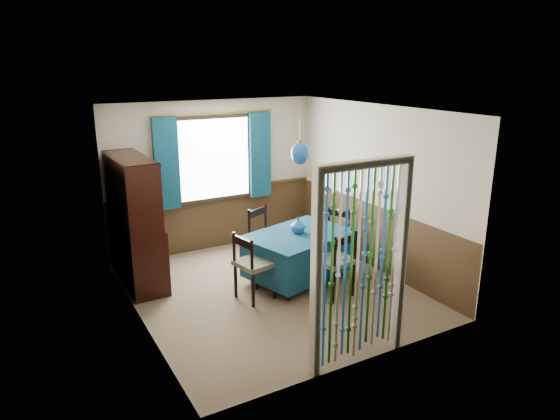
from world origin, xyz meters
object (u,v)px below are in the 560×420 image
dining_table (299,253)px  chair_far (266,236)px  vase_sideboard (132,209)px  chair_near (336,262)px  chair_left (253,264)px  pendant_lamp (300,153)px  sideboard (136,241)px  vase_table (298,226)px  bowl_shelf (141,200)px  chair_right (334,235)px

dining_table → chair_far: (-0.20, 0.65, 0.09)m
dining_table → vase_sideboard: vase_sideboard is taller
chair_near → chair_left: (-1.02, 0.47, -0.00)m
chair_left → pendant_lamp: (0.86, 0.23, 1.39)m
chair_left → vase_sideboard: (-1.15, 1.66, 0.51)m
chair_near → sideboard: (-2.22, 1.78, 0.13)m
chair_left → pendant_lamp: 1.65m
dining_table → chair_near: size_ratio=1.82×
chair_near → vase_table: (-0.16, 0.73, 0.32)m
chair_near → vase_table: size_ratio=4.49×
chair_near → bowl_shelf: size_ratio=4.76×
vase_sideboard → chair_near: bearing=-44.6°
chair_left → dining_table: bearing=93.2°
chair_left → vase_table: 0.95m
pendant_lamp → dining_table: bearing=90.0°
pendant_lamp → vase_sideboard: (-2.01, 1.43, -0.87)m
chair_far → dining_table: bearing=84.0°
chair_left → chair_right: chair_left is taller
sideboard → vase_sideboard: bearing=79.8°
chair_near → vase_table: bearing=92.5°
chair_far → sideboard: 1.92m
chair_far → vase_table: size_ratio=4.53×
chair_far → bowl_shelf: 1.98m
vase_table → bowl_shelf: (-2.00, 0.80, 0.46)m
chair_left → chair_right: bearing=95.5°
chair_far → pendant_lamp: 1.54m
sideboard → bowl_shelf: size_ratio=9.32×
chair_right → vase_sideboard: size_ratio=4.90×
chair_left → bowl_shelf: size_ratio=4.72×
vase_table → chair_left: bearing=-163.1°
dining_table → bowl_shelf: bowl_shelf is taller
chair_far → vase_table: bearing=84.5°
vase_sideboard → bowl_shelf: bearing=-90.0°
bowl_shelf → vase_sideboard: size_ratio=1.14×
chair_right → vase_table: bearing=76.9°
pendant_lamp → vase_table: (-0.00, 0.03, -1.06)m
sideboard → pendant_lamp: 2.64m
chair_left → sideboard: 1.78m
chair_near → chair_far: bearing=95.1°
dining_table → chair_far: bearing=91.9°
pendant_lamp → vase_sideboard: size_ratio=4.45×
chair_right → chair_far: bearing=40.9°
dining_table → pendant_lamp: pendant_lamp is taller
chair_far → sideboard: (-1.87, 0.43, 0.13)m
chair_left → vase_sideboard: size_ratio=5.38×
sideboard → bowl_shelf: bearing=-76.6°
sideboard → chair_right: bearing=-15.6°
dining_table → vase_sideboard: bearing=129.1°
chair_far → sideboard: sideboard is taller
chair_right → chair_near: bearing=114.8°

